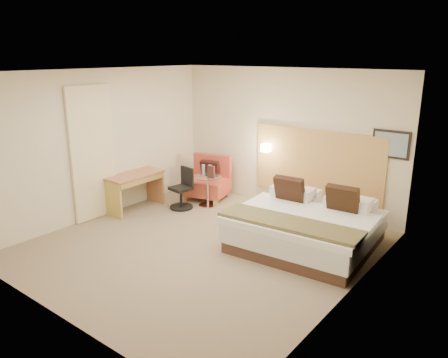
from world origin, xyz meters
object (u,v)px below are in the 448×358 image
Objects in this scene: side_table at (208,189)px; desk at (135,182)px; bed at (307,226)px; desk_chair at (183,192)px; lounge_chair at (208,181)px.

side_table is 0.54× the size of desk.
bed is 3.49× the size of side_table.
bed is 2.73× the size of desk_chair.
lounge_chair reaches higher than desk_chair.
desk is at bearing -170.77° from bed.
side_table is at bearing 51.19° from desk_chair.
desk is at bearing -136.45° from desk_chair.
lounge_chair is 0.87× the size of desk.
desk_chair is (-0.32, -0.39, -0.01)m from side_table.
bed reaches higher than side_table.
desk is at bearing -133.72° from side_table.
desk_chair is at bearing 43.55° from desk.
side_table is 0.50m from desk_chair.
desk_chair is (0.02, -0.80, -0.02)m from lounge_chair.
bed is at bearing -10.80° from side_table.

